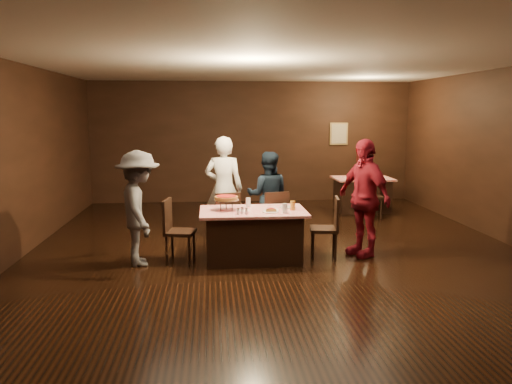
% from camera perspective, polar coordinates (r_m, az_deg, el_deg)
% --- Properties ---
extents(room, '(10.00, 10.04, 3.02)m').
position_cam_1_polar(room, '(7.59, 2.79, 8.36)').
color(room, black).
rests_on(room, ground).
extents(main_table, '(1.60, 1.00, 0.77)m').
position_cam_1_polar(main_table, '(7.63, -0.35, -4.93)').
color(main_table, '#A80B13').
rests_on(main_table, ground).
extents(back_table, '(1.30, 0.90, 0.77)m').
position_cam_1_polar(back_table, '(11.64, 12.02, -0.27)').
color(back_table, red).
rests_on(back_table, ground).
extents(chair_far_left, '(0.50, 0.50, 0.95)m').
position_cam_1_polar(chair_far_left, '(8.32, -3.54, -3.13)').
color(chair_far_left, black).
rests_on(chair_far_left, ground).
extents(chair_far_right, '(0.50, 0.50, 0.95)m').
position_cam_1_polar(chair_far_right, '(8.38, 1.94, -3.03)').
color(chair_far_right, black).
rests_on(chair_far_right, ground).
extents(chair_end_left, '(0.49, 0.49, 0.95)m').
position_cam_1_polar(chair_end_left, '(7.60, -8.67, -4.39)').
color(chair_end_left, black).
rests_on(chair_end_left, ground).
extents(chair_end_right, '(0.48, 0.48, 0.95)m').
position_cam_1_polar(chair_end_right, '(7.78, 7.77, -4.06)').
color(chair_end_right, black).
rests_on(chair_end_right, ground).
extents(chair_back_near, '(0.46, 0.46, 0.95)m').
position_cam_1_polar(chair_back_near, '(10.97, 13.11, -0.39)').
color(chair_back_near, black).
rests_on(chair_back_near, ground).
extents(chair_back_far, '(0.50, 0.50, 0.95)m').
position_cam_1_polar(chair_back_far, '(12.19, 11.20, 0.60)').
color(chair_back_far, black).
rests_on(chair_back_far, ground).
extents(diner_white_jacket, '(0.74, 0.55, 1.83)m').
position_cam_1_polar(diner_white_jacket, '(8.75, -3.71, 0.40)').
color(diner_white_jacket, white).
rests_on(diner_white_jacket, ground).
extents(diner_navy_hoodie, '(0.84, 0.70, 1.56)m').
position_cam_1_polar(diner_navy_hoodie, '(8.84, 1.35, -0.38)').
color(diner_navy_hoodie, black).
rests_on(diner_navy_hoodie, ground).
extents(diner_grey_knit, '(0.88, 1.21, 1.69)m').
position_cam_1_polar(diner_grey_knit, '(7.49, -13.23, -1.82)').
color(diner_grey_knit, '#5C5B61').
rests_on(diner_grey_knit, ground).
extents(diner_red_shirt, '(0.86, 1.17, 1.84)m').
position_cam_1_polar(diner_red_shirt, '(7.95, 12.19, -0.64)').
color(diner_red_shirt, maroon).
rests_on(diner_red_shirt, ground).
extents(pizza_stand, '(0.38, 0.38, 0.22)m').
position_cam_1_polar(pizza_stand, '(7.54, -3.42, -0.71)').
color(pizza_stand, black).
rests_on(pizza_stand, main_table).
extents(plate_with_slice, '(0.25, 0.25, 0.06)m').
position_cam_1_polar(plate_with_slice, '(7.39, 1.70, -2.13)').
color(plate_with_slice, white).
rests_on(plate_with_slice, main_table).
extents(plate_empty, '(0.25, 0.25, 0.01)m').
position_cam_1_polar(plate_empty, '(7.76, 3.60, -1.75)').
color(plate_empty, white).
rests_on(plate_empty, main_table).
extents(glass_front_right, '(0.08, 0.08, 0.14)m').
position_cam_1_polar(glass_front_right, '(7.34, 3.31, -1.86)').
color(glass_front_right, silver).
rests_on(glass_front_right, main_table).
extents(glass_amber, '(0.08, 0.08, 0.14)m').
position_cam_1_polar(glass_amber, '(7.56, 4.22, -1.56)').
color(glass_amber, '#BF7F26').
rests_on(glass_amber, main_table).
extents(glass_back, '(0.08, 0.08, 0.14)m').
position_cam_1_polar(glass_back, '(7.83, -0.90, -1.17)').
color(glass_back, silver).
rests_on(glass_back, main_table).
extents(condiments, '(0.17, 0.10, 0.09)m').
position_cam_1_polar(condiments, '(7.25, -1.58, -2.16)').
color(condiments, silver).
rests_on(condiments, main_table).
extents(napkin_center, '(0.19, 0.19, 0.01)m').
position_cam_1_polar(napkin_center, '(7.58, 1.91, -2.03)').
color(napkin_center, white).
rests_on(napkin_center, main_table).
extents(napkin_left, '(0.21, 0.21, 0.01)m').
position_cam_1_polar(napkin_left, '(7.49, -1.47, -2.16)').
color(napkin_left, white).
rests_on(napkin_left, main_table).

